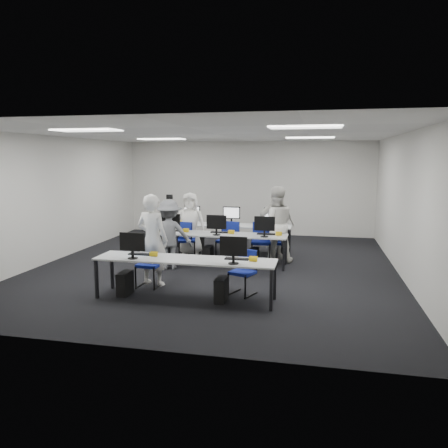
% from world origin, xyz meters
% --- Properties ---
extents(room, '(9.00, 9.02, 3.00)m').
position_xyz_m(room, '(0.00, 0.00, 1.50)').
color(room, black).
rests_on(room, ground).
extents(ceiling_panels, '(5.20, 4.60, 0.02)m').
position_xyz_m(ceiling_panels, '(0.00, 0.00, 2.98)').
color(ceiling_panels, white).
rests_on(ceiling_panels, room).
extents(desk_front, '(3.20, 0.70, 0.73)m').
position_xyz_m(desk_front, '(0.00, -2.40, 0.68)').
color(desk_front, silver).
rests_on(desk_front, ground).
extents(desk_mid, '(3.20, 0.70, 0.73)m').
position_xyz_m(desk_mid, '(0.00, 0.20, 0.68)').
color(desk_mid, silver).
rests_on(desk_mid, ground).
extents(desk_back, '(3.20, 0.70, 0.73)m').
position_xyz_m(desk_back, '(0.00, 1.60, 0.68)').
color(desk_back, silver).
rests_on(desk_back, ground).
extents(equipment_front, '(2.51, 0.41, 1.19)m').
position_xyz_m(equipment_front, '(-0.19, -2.42, 0.36)').
color(equipment_front, '#0C3FA2').
rests_on(equipment_front, desk_front).
extents(equipment_mid, '(2.91, 0.41, 1.19)m').
position_xyz_m(equipment_mid, '(-0.19, 0.18, 0.36)').
color(equipment_mid, white).
rests_on(equipment_mid, desk_mid).
extents(equipment_back, '(2.91, 0.41, 1.19)m').
position_xyz_m(equipment_back, '(0.19, 1.62, 0.36)').
color(equipment_back, white).
rests_on(equipment_back, desk_back).
extents(chair_0, '(0.43, 0.47, 0.85)m').
position_xyz_m(chair_0, '(-0.91, -1.82, 0.27)').
color(chair_0, navy).
rests_on(chair_0, ground).
extents(chair_1, '(0.53, 0.55, 0.81)m').
position_xyz_m(chair_1, '(0.95, -1.93, 0.26)').
color(chair_1, navy).
rests_on(chair_1, ground).
extents(chair_2, '(0.55, 0.57, 0.85)m').
position_xyz_m(chair_2, '(-0.95, 0.75, 0.27)').
color(chair_2, navy).
rests_on(chair_2, ground).
extents(chair_3, '(0.56, 0.59, 0.92)m').
position_xyz_m(chair_3, '(0.12, 0.70, 0.29)').
color(chair_3, navy).
rests_on(chair_3, ground).
extents(chair_4, '(0.50, 0.54, 0.94)m').
position_xyz_m(chair_4, '(0.95, 0.66, 0.30)').
color(chair_4, navy).
rests_on(chair_4, ground).
extents(chair_5, '(0.51, 0.54, 0.89)m').
position_xyz_m(chair_5, '(-0.97, 0.97, 0.28)').
color(chair_5, navy).
rests_on(chair_5, ground).
extents(chair_6, '(0.43, 0.47, 0.83)m').
position_xyz_m(chair_6, '(0.13, 1.08, 0.26)').
color(chair_6, navy).
rests_on(chair_6, ground).
extents(chair_7, '(0.41, 0.45, 0.81)m').
position_xyz_m(chair_7, '(1.27, 0.99, 0.26)').
color(chair_7, navy).
rests_on(chair_7, ground).
extents(handbag, '(0.31, 0.19, 0.25)m').
position_xyz_m(handbag, '(-1.45, 0.18, 0.85)').
color(handbag, tan).
rests_on(handbag, desk_mid).
extents(student_0, '(0.72, 0.54, 1.79)m').
position_xyz_m(student_0, '(-0.88, -1.68, 0.90)').
color(student_0, white).
rests_on(student_0, ground).
extents(student_1, '(1.02, 0.88, 1.82)m').
position_xyz_m(student_1, '(1.28, 0.76, 0.91)').
color(student_1, white).
rests_on(student_1, ground).
extents(student_2, '(0.85, 0.62, 1.61)m').
position_xyz_m(student_2, '(-0.92, 1.00, 0.80)').
color(student_2, white).
rests_on(student_2, ground).
extents(student_3, '(1.08, 0.78, 1.71)m').
position_xyz_m(student_3, '(1.22, 1.11, 0.85)').
color(student_3, white).
rests_on(student_3, ground).
extents(photographer, '(1.11, 0.79, 1.56)m').
position_xyz_m(photographer, '(-0.99, -0.40, 0.78)').
color(photographer, slate).
rests_on(photographer, ground).
extents(dslr_camera, '(0.18, 0.21, 0.10)m').
position_xyz_m(dslr_camera, '(-1.03, -0.22, 1.61)').
color(dslr_camera, black).
rests_on(dslr_camera, photographer).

